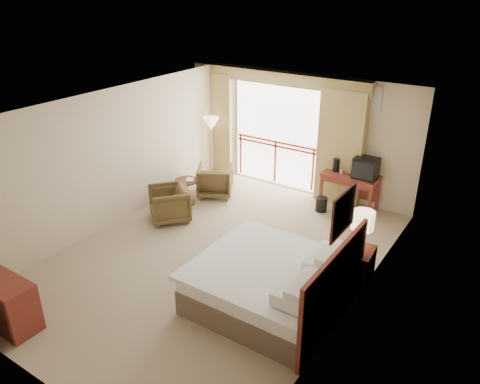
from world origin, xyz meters
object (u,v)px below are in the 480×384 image
Objects in this scene: armchair_near at (171,219)px; floor_lamp at (211,126)px; wastebasket at (321,204)px; armchair_far at (215,195)px; tv at (366,168)px; nightstand at (356,267)px; table_lamp at (363,221)px; bed at (273,283)px; desk at (351,181)px; dresser at (2,302)px; side_table at (187,188)px.

floor_lamp is (-0.63, 2.30, 1.32)m from armchair_near.
wastebasket is 2.45m from armchair_far.
wastebasket is (-0.72, -0.46, -0.84)m from tv.
wastebasket is 0.40× the size of armchair_far.
armchair_near reaches higher than wastebasket.
nightstand is at bearing -53.57° from wastebasket.
table_lamp is 2.02× the size of wastebasket.
bed is at bearing -89.23° from tv.
desk is 0.77× the size of floor_lamp.
dresser is at bearing -111.18° from wastebasket.
table_lamp is at bearing -26.40° from floor_lamp.
wastebasket is (-1.58, 2.14, -0.18)m from nightstand.
desk is 2.44× the size of tv.
side_table is (-3.04, -1.82, -0.22)m from desk.
armchair_far is 1.70m from floor_lamp.
table_lamp is 2.91m from desk.
floor_lamp is (-0.69, 0.81, 1.32)m from armchair_far.
table_lamp is at bearing -67.69° from desk.
nightstand is 4.02m from armchair_near.
armchair_far is 0.84m from side_table.
bed is 3.39m from wastebasket.
bed is 6.91× the size of wastebasket.
nightstand is 1.07× the size of table_lamp.
desk is (-1.16, 2.61, -0.55)m from table_lamp.
armchair_far is at bearing -165.80° from wastebasket.
armchair_near is 2.73m from floor_lamp.
dresser is (0.37, -4.51, -0.01)m from side_table.
table_lamp is 0.41× the size of floor_lamp.
armchair_far is (-2.79, -1.12, -0.60)m from desk.
side_table is at bearing 164.62° from nightstand.
bed is 3.82m from tv.
armchair_near is 1.41× the size of side_table.
tv is at bearing 63.18° from dresser.
tv is at bearing 104.27° from nightstand.
nightstand is 5.31m from dresser.
dresser is (0.81, -6.02, -0.95)m from floor_lamp.
armchair_near is at bearing -140.23° from tv.
bed is 3.89m from dresser.
side_table is (-3.34, 2.00, 0.00)m from bed.
table_lamp is 0.53× the size of desk.
tv is 0.32× the size of floor_lamp.
bed is at bearing -125.41° from table_lamp.
floor_lamp is at bearing -176.70° from desk.
desk is 2.13× the size of side_table.
bed is 1.45m from nightstand.
tv is 1.58× the size of wastebasket.
nightstand is 1.37× the size of tv.
armchair_far is 0.99× the size of armchair_near.
floor_lamp reaches higher than bed.
table_lamp reaches higher than armchair_far.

